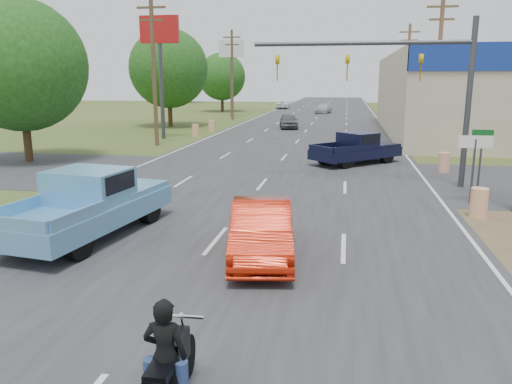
% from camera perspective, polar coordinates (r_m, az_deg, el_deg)
% --- Properties ---
extents(main_road, '(15.00, 180.00, 0.02)m').
position_cam_1_polar(main_road, '(45.53, 5.71, 6.97)').
color(main_road, '#2D2D30').
rests_on(main_road, ground).
extents(cross_road, '(120.00, 10.00, 0.02)m').
position_cam_1_polar(cross_road, '(23.86, 1.48, 1.84)').
color(cross_road, '#2D2D30').
rests_on(cross_road, ground).
extents(utility_pole_2, '(2.00, 0.28, 10.00)m').
position_cam_1_polar(utility_pole_2, '(36.67, 20.09, 13.22)').
color(utility_pole_2, '#4C3823').
rests_on(utility_pole_2, ground).
extents(utility_pole_3, '(2.00, 0.28, 10.00)m').
position_cam_1_polar(utility_pole_3, '(54.50, 16.90, 13.02)').
color(utility_pole_3, '#4C3823').
rests_on(utility_pole_3, ground).
extents(utility_pole_5, '(2.00, 0.28, 10.00)m').
position_cam_1_polar(utility_pole_5, '(35.65, -11.61, 13.75)').
color(utility_pole_5, '#4C3823').
rests_on(utility_pole_5, ground).
extents(utility_pole_6, '(2.00, 0.28, 10.00)m').
position_cam_1_polar(utility_pole_6, '(58.64, -2.75, 13.47)').
color(utility_pole_6, '#4C3823').
rests_on(utility_pole_6, ground).
extents(tree_0, '(7.14, 7.14, 8.84)m').
position_cam_1_polar(tree_0, '(30.68, -25.37, 12.93)').
color(tree_0, '#422D19').
rests_on(tree_0, ground).
extents(tree_1, '(7.56, 7.56, 9.36)m').
position_cam_1_polar(tree_1, '(50.16, -9.97, 13.73)').
color(tree_1, '#422D19').
rests_on(tree_1, ground).
extents(tree_2, '(6.72, 6.72, 8.32)m').
position_cam_1_polar(tree_2, '(73.35, -3.92, 13.01)').
color(tree_2, '#422D19').
rests_on(tree_2, ground).
extents(tree_4, '(9.24, 9.24, 11.44)m').
position_cam_1_polar(tree_4, '(99.29, -26.66, 12.72)').
color(tree_4, '#422D19').
rests_on(tree_4, ground).
extents(tree_5, '(7.98, 7.98, 9.88)m').
position_cam_1_polar(tree_5, '(103.62, 25.59, 12.25)').
color(tree_5, '#422D19').
rests_on(tree_5, ground).
extents(tree_6, '(8.82, 8.82, 10.92)m').
position_cam_1_polar(tree_6, '(105.65, -8.58, 13.64)').
color(tree_6, '#422D19').
rests_on(tree_6, ground).
extents(barrel_0, '(0.56, 0.56, 1.00)m').
position_cam_1_polar(barrel_0, '(18.19, 24.12, -1.14)').
color(barrel_0, orange).
rests_on(barrel_0, ground).
extents(barrel_1, '(0.56, 0.56, 1.00)m').
position_cam_1_polar(barrel_1, '(26.43, 20.69, 3.17)').
color(barrel_1, orange).
rests_on(barrel_1, ground).
extents(barrel_2, '(0.56, 0.56, 1.00)m').
position_cam_1_polar(barrel_2, '(41.17, -6.92, 7.02)').
color(barrel_2, orange).
rests_on(barrel_2, ground).
extents(barrel_3, '(0.56, 0.56, 1.00)m').
position_cam_1_polar(barrel_3, '(44.91, -5.06, 7.53)').
color(barrel_3, orange).
rests_on(barrel_3, ground).
extents(pole_sign_left_near, '(3.00, 0.35, 9.20)m').
position_cam_1_polar(pole_sign_left_near, '(39.82, -10.93, 16.31)').
color(pole_sign_left_near, '#3F3F44').
rests_on(pole_sign_left_near, ground).
extents(pole_sign_left_far, '(3.00, 0.35, 9.20)m').
position_cam_1_polar(pole_sign_left_far, '(62.81, -2.84, 15.11)').
color(pole_sign_left_far, '#3F3F44').
rests_on(pole_sign_left_far, ground).
extents(lane_sign, '(1.20, 0.08, 2.52)m').
position_cam_1_polar(lane_sign, '(19.90, 23.71, 4.12)').
color(lane_sign, '#3F3F44').
rests_on(lane_sign, ground).
extents(street_name_sign, '(0.80, 0.08, 2.61)m').
position_cam_1_polar(street_name_sign, '(21.52, 24.29, 3.85)').
color(street_name_sign, '#3F3F44').
rests_on(street_name_sign, ground).
extents(signal_mast, '(9.12, 0.40, 7.00)m').
position_cam_1_polar(signal_mast, '(22.29, 16.50, 12.97)').
color(signal_mast, '#3F3F44').
rests_on(signal_mast, ground).
extents(red_convertible, '(2.18, 4.52, 1.43)m').
position_cam_1_polar(red_convertible, '(12.82, 0.61, -4.48)').
color(red_convertible, '#BA1C08').
rests_on(red_convertible, ground).
extents(rider, '(0.61, 0.41, 1.63)m').
position_cam_1_polar(rider, '(7.13, -10.30, -18.65)').
color(rider, black).
rests_on(rider, ground).
extents(blue_pickup, '(3.08, 6.21, 1.98)m').
position_cam_1_polar(blue_pickup, '(15.40, -18.34, -1.11)').
color(blue_pickup, black).
rests_on(blue_pickup, ground).
extents(navy_pickup, '(5.11, 5.02, 1.72)m').
position_cam_1_polar(navy_pickup, '(27.88, 11.55, 4.95)').
color(navy_pickup, black).
rests_on(navy_pickup, ground).
extents(distant_car_grey, '(2.31, 4.32, 1.40)m').
position_cam_1_polar(distant_car_grey, '(47.76, 3.75, 8.10)').
color(distant_car_grey, '#515156').
rests_on(distant_car_grey, ground).
extents(distant_car_silver, '(2.50, 4.67, 1.29)m').
position_cam_1_polar(distant_car_silver, '(70.33, 7.70, 9.43)').
color(distant_car_silver, '#BCBCC2').
rests_on(distant_car_silver, ground).
extents(distant_car_white, '(2.18, 4.41, 1.20)m').
position_cam_1_polar(distant_car_white, '(80.99, 3.09, 9.91)').
color(distant_car_white, white).
rests_on(distant_car_white, ground).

